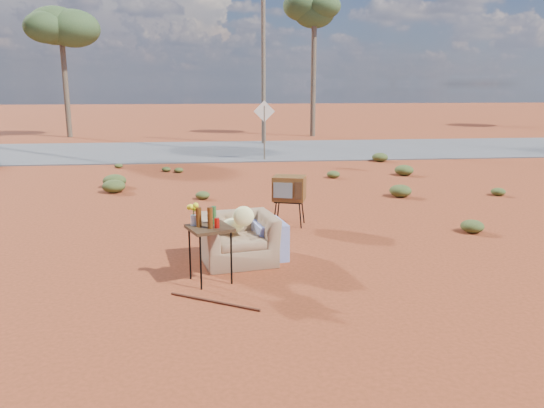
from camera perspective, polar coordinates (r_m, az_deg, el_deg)
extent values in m
plane|color=#94381D|center=(7.99, -3.19, -7.54)|extent=(140.00, 140.00, 0.00)
cube|color=#565659|center=(22.66, -5.36, 5.75)|extent=(140.00, 7.00, 0.04)
imported|color=#8A694B|center=(8.39, -3.74, -2.90)|extent=(1.28, 0.96, 1.02)
ellipsoid|color=#FDF89A|center=(8.41, -4.19, -2.28)|extent=(0.37, 0.37, 0.22)
ellipsoid|color=#FDF89A|center=(8.15, -3.09, -1.34)|extent=(0.32, 0.16, 0.32)
cube|color=navy|center=(8.68, -0.39, -3.78)|extent=(0.62, 0.83, 0.60)
cube|color=black|center=(10.56, 1.85, 0.36)|extent=(0.65, 0.56, 0.03)
cylinder|color=black|center=(10.47, 0.31, -1.15)|extent=(0.03, 0.03, 0.50)
cylinder|color=black|center=(10.40, 3.06, -1.28)|extent=(0.03, 0.03, 0.50)
cylinder|color=black|center=(10.85, 0.68, -0.66)|extent=(0.03, 0.03, 0.50)
cylinder|color=black|center=(10.77, 3.34, -0.78)|extent=(0.03, 0.03, 0.50)
cube|color=brown|center=(10.51, 1.86, 1.72)|extent=(0.74, 0.64, 0.48)
cube|color=slate|center=(10.28, 1.18, 1.47)|extent=(0.36, 0.13, 0.30)
cube|color=#472D19|center=(10.23, 2.84, 1.41)|extent=(0.14, 0.06, 0.34)
cube|color=#362413|center=(7.51, -6.73, -2.59)|extent=(0.73, 0.73, 0.05)
cylinder|color=black|center=(7.34, -7.68, -6.21)|extent=(0.03, 0.03, 0.79)
cylinder|color=black|center=(7.50, -4.40, -5.72)|extent=(0.03, 0.03, 0.79)
cylinder|color=black|center=(7.75, -8.83, -5.22)|extent=(0.03, 0.03, 0.79)
cylinder|color=black|center=(7.90, -5.70, -4.78)|extent=(0.03, 0.03, 0.79)
cylinder|color=#512A0D|center=(7.47, -7.90, -1.35)|extent=(0.08, 0.08, 0.30)
cylinder|color=#512A0D|center=(7.37, -6.68, -1.42)|extent=(0.07, 0.07, 0.32)
cylinder|color=#2A5A26|center=(7.61, -6.27, -1.13)|extent=(0.07, 0.07, 0.27)
cylinder|color=red|center=(7.40, -5.94, -2.02)|extent=(0.07, 0.07, 0.15)
cylinder|color=silver|center=(7.58, -8.41, -1.69)|extent=(0.09, 0.09, 0.16)
ellipsoid|color=yellow|center=(7.54, -8.45, -0.44)|extent=(0.18, 0.18, 0.14)
cylinder|color=#532316|center=(7.03, -6.22, -10.39)|extent=(1.15, 0.71, 0.04)
cylinder|color=brown|center=(19.66, -0.83, 7.61)|extent=(0.06, 0.06, 2.00)
cube|color=silver|center=(19.60, -0.84, 9.94)|extent=(0.78, 0.04, 0.78)
cylinder|color=brown|center=(30.45, -21.36, 12.36)|extent=(0.28, 0.28, 6.00)
ellipsoid|color=#425A2E|center=(30.57, -21.75, 17.03)|extent=(3.20, 3.20, 2.20)
cylinder|color=brown|center=(29.00, 4.48, 14.18)|extent=(0.28, 0.28, 7.00)
ellipsoid|color=#425A2E|center=(29.23, 4.59, 20.07)|extent=(3.20, 3.20, 2.20)
cylinder|color=brown|center=(25.13, -0.94, 15.58)|extent=(0.20, 0.20, 8.00)
ellipsoid|color=#495525|center=(10.82, 20.75, -2.25)|extent=(0.44, 0.44, 0.24)
ellipsoid|color=#495525|center=(14.46, -16.66, 1.85)|extent=(0.60, 0.60, 0.33)
ellipsoid|color=#495525|center=(14.65, 23.16, 1.23)|extent=(0.36, 0.36, 0.20)
ellipsoid|color=#495525|center=(16.12, 6.61, 3.19)|extent=(0.40, 0.40, 0.22)
ellipsoid|color=#495525|center=(17.23, -10.00, 3.61)|extent=(0.30, 0.30, 0.17)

